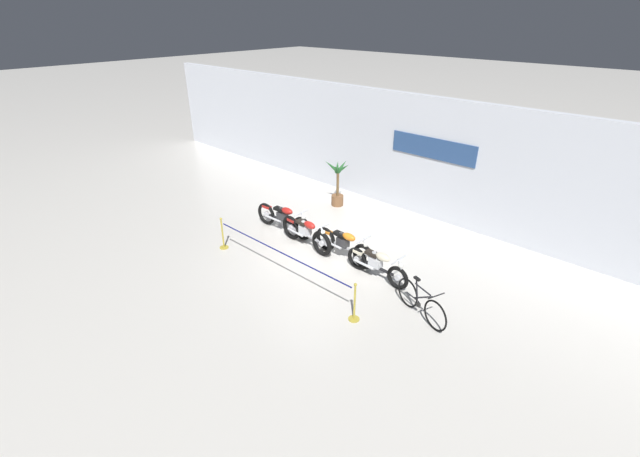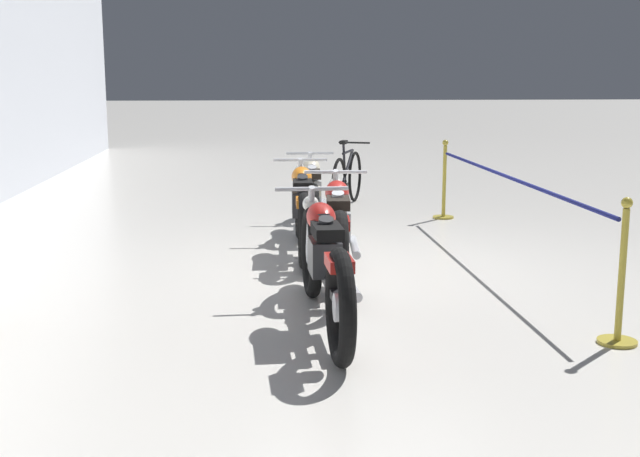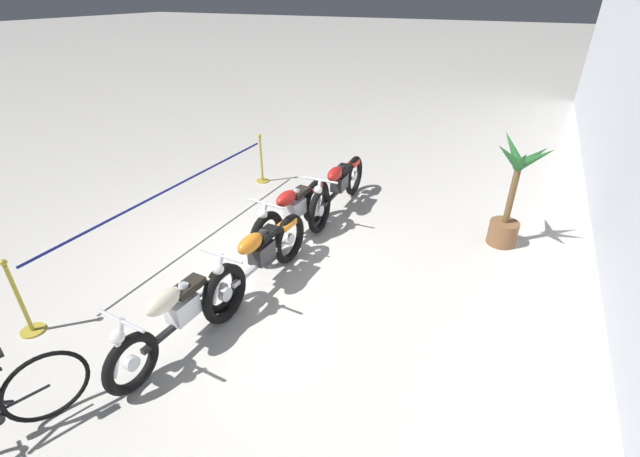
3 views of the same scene
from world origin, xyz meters
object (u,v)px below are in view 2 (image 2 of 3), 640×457
(motorcycle_orange_2, at_px, (302,209))
(bicycle, at_px, (347,179))
(stanchion_far_left, at_px, (546,217))
(motorcycle_red_1, at_px, (338,232))
(motorcycle_red_0, at_px, (324,264))
(motorcycle_cream_3, at_px, (312,193))
(stanchion_mid_left, at_px, (444,192))

(motorcycle_orange_2, distance_m, bicycle, 3.22)
(stanchion_far_left, bearing_deg, motorcycle_red_1, 78.48)
(motorcycle_red_1, bearing_deg, stanchion_far_left, -101.52)
(motorcycle_red_0, height_order, stanchion_far_left, stanchion_far_left)
(motorcycle_orange_2, xyz_separation_m, stanchion_far_left, (-1.72, -2.04, 0.18))
(stanchion_far_left, bearing_deg, bicycle, 13.68)
(motorcycle_red_0, bearing_deg, motorcycle_cream_3, -3.14)
(motorcycle_orange_2, relative_size, motorcycle_cream_3, 1.09)
(motorcycle_red_0, bearing_deg, motorcycle_red_1, -10.79)
(motorcycle_orange_2, distance_m, stanchion_far_left, 2.67)
(motorcycle_red_1, relative_size, motorcycle_orange_2, 0.99)
(motorcycle_orange_2, xyz_separation_m, stanchion_mid_left, (2.00, -2.04, -0.12))
(motorcycle_orange_2, height_order, motorcycle_cream_3, motorcycle_orange_2)
(motorcycle_orange_2, relative_size, bicycle, 1.35)
(motorcycle_red_0, relative_size, motorcycle_orange_2, 1.09)
(motorcycle_red_1, bearing_deg, bicycle, -8.05)
(stanchion_far_left, relative_size, stanchion_mid_left, 4.97)
(motorcycle_red_0, relative_size, stanchion_mid_left, 2.35)
(motorcycle_cream_3, relative_size, stanchion_mid_left, 1.98)
(motorcycle_red_1, xyz_separation_m, stanchion_far_left, (-0.37, -1.81, 0.17))
(motorcycle_red_0, xyz_separation_m, motorcycle_orange_2, (2.62, -0.01, -0.01))
(motorcycle_cream_3, xyz_separation_m, bicycle, (1.76, -0.66, -0.05))
(motorcycle_cream_3, xyz_separation_m, stanchion_far_left, (-3.06, -1.83, 0.20))
(motorcycle_red_1, bearing_deg, motorcycle_orange_2, 9.69)
(motorcycle_cream_3, relative_size, stanchion_far_left, 0.40)
(motorcycle_red_1, height_order, motorcycle_orange_2, motorcycle_red_1)
(stanchion_far_left, height_order, stanchion_mid_left, same)
(motorcycle_red_0, height_order, stanchion_mid_left, stanchion_mid_left)
(bicycle, bearing_deg, motorcycle_cream_3, 159.61)
(motorcycle_cream_3, bearing_deg, motorcycle_red_0, 176.86)
(motorcycle_red_1, distance_m, motorcycle_orange_2, 1.37)
(motorcycle_red_1, relative_size, stanchion_far_left, 0.43)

